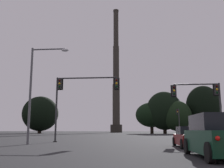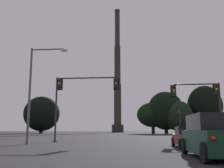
# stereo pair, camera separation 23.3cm
# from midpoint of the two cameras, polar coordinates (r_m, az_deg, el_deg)

# --- Properties ---
(suv_right_lane_second) EXTENTS (2.18, 4.93, 1.86)m
(suv_right_lane_second) POSITION_cam_midpoint_polar(r_m,az_deg,el_deg) (12.30, 21.53, -10.59)
(suv_right_lane_second) COLOR #0F3823
(suv_right_lane_second) RESTS_ON ground_plane
(sedan_right_lane_front) EXTENTS (2.03, 4.72, 1.43)m
(sedan_right_lane_front) POSITION_cam_midpoint_polar(r_m,az_deg,el_deg) (19.23, 16.40, -11.11)
(sedan_right_lane_front) COLOR maroon
(sedan_right_lane_front) RESTS_ON ground_plane
(traffic_light_overhead_right) EXTENTS (4.98, 0.50, 5.85)m
(traffic_light_overhead_right) POSITION_cam_midpoint_polar(r_m,az_deg,el_deg) (27.81, 19.07, -2.66)
(traffic_light_overhead_right) COLOR #2D2D30
(traffic_light_overhead_right) RESTS_ON ground_plane
(traffic_light_far_right) EXTENTS (0.78, 0.50, 5.65)m
(traffic_light_far_right) POSITION_cam_midpoint_polar(r_m,az_deg,el_deg) (57.08, 14.14, -7.16)
(traffic_light_far_right) COLOR #2D2D30
(traffic_light_far_right) RESTS_ON ground_plane
(traffic_light_overhead_left) EXTENTS (6.65, 0.50, 6.55)m
(traffic_light_overhead_left) POSITION_cam_midpoint_polar(r_m,az_deg,el_deg) (26.95, -7.82, -1.64)
(traffic_light_overhead_left) COLOR #2D2D30
(traffic_light_overhead_left) RESTS_ON ground_plane
(street_lamp) EXTENTS (3.38, 0.36, 8.38)m
(street_lamp) POSITION_cam_midpoint_polar(r_m,az_deg,el_deg) (23.69, -16.33, 0.14)
(street_lamp) COLOR #56565B
(street_lamp) RESTS_ON ground_plane
(smokestack) EXTENTS (5.81, 5.81, 64.31)m
(smokestack) POSITION_cam_midpoint_polar(r_m,az_deg,el_deg) (132.89, 0.86, 0.38)
(smokestack) COLOR #2B2722
(smokestack) RESTS_ON ground_plane
(treeline_far_left) EXTENTS (9.53, 8.57, 10.68)m
(treeline_far_left) POSITION_cam_midpoint_polar(r_m,az_deg,el_deg) (87.53, 13.82, -6.71)
(treeline_far_left) COLOR black
(treeline_far_left) RESTS_ON ground_plane
(treeline_right_mid) EXTENTS (11.87, 10.68, 13.98)m
(treeline_right_mid) POSITION_cam_midpoint_polar(r_m,az_deg,el_deg) (89.35, 11.25, -5.70)
(treeline_right_mid) COLOR black
(treeline_right_mid) RESTS_ON ground_plane
(treeline_left_mid) EXTENTS (13.46, 12.11, 13.73)m
(treeline_left_mid) POSITION_cam_midpoint_polar(r_m,az_deg,el_deg) (102.13, -15.41, -6.24)
(treeline_left_mid) COLOR black
(treeline_left_mid) RESTS_ON ground_plane
(treeline_far_right) EXTENTS (11.40, 10.26, 15.94)m
(treeline_far_right) POSITION_cam_midpoint_polar(r_m,az_deg,el_deg) (92.76, 19.22, -4.57)
(treeline_far_right) COLOR black
(treeline_far_right) RESTS_ON ground_plane
(treeline_center_left) EXTENTS (10.79, 9.71, 10.52)m
(treeline_center_left) POSITION_cam_midpoint_polar(r_m,az_deg,el_deg) (90.43, 8.53, -6.65)
(treeline_center_left) COLOR black
(treeline_center_left) RESTS_ON ground_plane
(treeline_center_right) EXTENTS (9.73, 8.76, 10.87)m
(treeline_center_right) POSITION_cam_midpoint_polar(r_m,az_deg,el_deg) (93.66, 19.53, -6.33)
(treeline_center_right) COLOR black
(treeline_center_right) RESTS_ON ground_plane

